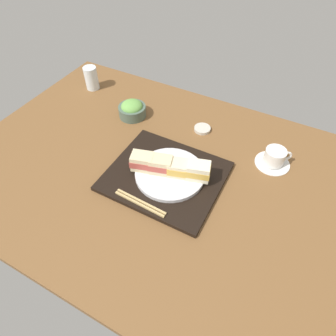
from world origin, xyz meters
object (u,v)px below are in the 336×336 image
(sandwich_inner_near, at_px, (161,165))
(chopsticks_pair, at_px, (140,203))
(coffee_cup, at_px, (274,158))
(small_sauce_dish, at_px, (202,129))
(sandwich_inner_far, at_px, (179,168))
(sandwich_plate, at_px, (170,174))
(drinking_glass, at_px, (91,78))
(salad_bowl, at_px, (132,109))
(sandwich_farmost, at_px, (198,171))
(sandwich_nearmost, at_px, (143,162))

(sandwich_inner_near, height_order, chopsticks_pair, sandwich_inner_near)
(coffee_cup, relative_size, small_sauce_dish, 1.90)
(sandwich_inner_near, relative_size, sandwich_inner_far, 1.03)
(sandwich_plate, relative_size, chopsticks_pair, 1.29)
(chopsticks_pair, xyz_separation_m, drinking_glass, (-0.55, 0.47, 0.03))
(salad_bowl, height_order, small_sauce_dish, salad_bowl)
(sandwich_plate, height_order, sandwich_farmost, sandwich_farmost)
(sandwich_inner_near, xyz_separation_m, sandwich_farmost, (0.12, 0.03, 0.00))
(sandwich_inner_near, height_order, sandwich_inner_far, sandwich_inner_near)
(sandwich_farmost, xyz_separation_m, drinking_glass, (-0.67, 0.30, -0.01))
(sandwich_nearmost, xyz_separation_m, coffee_cup, (0.39, 0.26, -0.03))
(sandwich_inner_near, bearing_deg, drinking_glass, 148.85)
(salad_bowl, bearing_deg, sandwich_inner_far, -34.18)
(sandwich_farmost, relative_size, drinking_glass, 0.85)
(salad_bowl, bearing_deg, chopsticks_pair, -54.34)
(drinking_glass, bearing_deg, sandwich_farmost, -24.03)
(sandwich_inner_near, distance_m, coffee_cup, 0.41)
(sandwich_plate, height_order, sandwich_inner_far, sandwich_inner_far)
(sandwich_farmost, xyz_separation_m, salad_bowl, (-0.39, 0.21, -0.03))
(sandwich_farmost, bearing_deg, drinking_glass, 155.97)
(sandwich_plate, bearing_deg, sandwich_inner_far, 15.00)
(chopsticks_pair, distance_m, drinking_glass, 0.73)
(sandwich_inner_near, bearing_deg, sandwich_inner_far, 15.00)
(drinking_glass, bearing_deg, coffee_cup, -5.85)
(drinking_glass, xyz_separation_m, small_sauce_dish, (0.58, -0.04, -0.05))
(sandwich_plate, bearing_deg, drinking_glass, 150.81)
(sandwich_inner_near, relative_size, salad_bowl, 0.79)
(chopsticks_pair, bearing_deg, coffee_cup, 50.07)
(sandwich_plate, xyz_separation_m, small_sauce_dish, (-0.00, 0.29, -0.02))
(coffee_cup, bearing_deg, sandwich_nearmost, -146.18)
(sandwich_plate, xyz_separation_m, sandwich_inner_far, (0.03, 0.01, 0.03))
(sandwich_plate, relative_size, drinking_glass, 2.27)
(sandwich_farmost, distance_m, coffee_cup, 0.29)
(drinking_glass, height_order, small_sauce_dish, drinking_glass)
(sandwich_inner_near, xyz_separation_m, sandwich_inner_far, (0.06, 0.02, -0.00))
(chopsticks_pair, bearing_deg, small_sauce_dish, 86.94)
(drinking_glass, bearing_deg, small_sauce_dish, -3.84)
(sandwich_plate, relative_size, sandwich_nearmost, 2.64)
(sandwich_plate, height_order, sandwich_nearmost, sandwich_nearmost)
(sandwich_inner_near, distance_m, small_sauce_dish, 0.30)
(sandwich_inner_near, relative_size, sandwich_farmost, 1.01)
(small_sauce_dish, bearing_deg, drinking_glass, 176.16)
(sandwich_farmost, bearing_deg, sandwich_plate, -165.00)
(sandwich_inner_near, xyz_separation_m, coffee_cup, (0.33, 0.24, -0.03))
(small_sauce_dish, bearing_deg, sandwich_plate, -89.35)
(sandwich_plate, bearing_deg, sandwich_inner_near, -165.00)
(sandwich_inner_near, height_order, small_sauce_dish, sandwich_inner_near)
(sandwich_plate, xyz_separation_m, salad_bowl, (-0.30, 0.23, 0.01))
(sandwich_plate, relative_size, small_sauce_dish, 3.63)
(sandwich_inner_far, relative_size, chopsticks_pair, 0.47)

